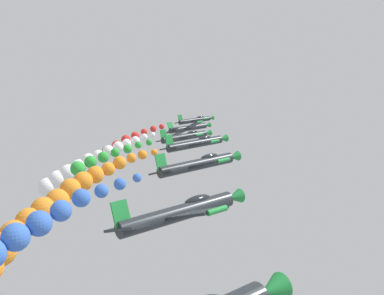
# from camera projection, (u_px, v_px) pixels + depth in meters

# --- Properties ---
(airplane_lead) EXTENTS (9.32, 10.35, 3.25)m
(airplane_lead) POSITION_uv_depth(u_px,v_px,m) (195.00, 120.00, 110.97)
(airplane_lead) COLOR #23282D
(smoke_trail_lead) EXTENTS (2.33, 17.51, 5.44)m
(smoke_trail_lead) POSITION_uv_depth(u_px,v_px,m) (126.00, 141.00, 100.40)
(smoke_trail_lead) COLOR red
(airplane_left_inner) EXTENTS (8.72, 10.35, 4.57)m
(airplane_left_inner) POSITION_uv_depth(u_px,v_px,m) (189.00, 128.00, 94.77)
(airplane_left_inner) COLOR #23282D
(smoke_trail_left_inner) EXTENTS (5.38, 23.84, 9.40)m
(smoke_trail_left_inner) POSITION_uv_depth(u_px,v_px,m) (77.00, 169.00, 83.33)
(smoke_trail_left_inner) COLOR white
(airplane_right_inner) EXTENTS (9.26, 10.35, 3.35)m
(airplane_right_inner) POSITION_uv_depth(u_px,v_px,m) (185.00, 137.00, 79.00)
(airplane_right_inner) COLOR #23282D
(smoke_trail_right_inner) EXTENTS (2.44, 13.73, 3.92)m
(smoke_trail_right_inner) POSITION_uv_depth(u_px,v_px,m) (99.00, 160.00, 70.00)
(smoke_trail_right_inner) COLOR green
(airplane_left_outer) EXTENTS (9.27, 10.35, 3.33)m
(airplane_left_outer) POSITION_uv_depth(u_px,v_px,m) (196.00, 143.00, 63.64)
(airplane_left_outer) COLOR #23282D
(smoke_trail_left_outer) EXTENTS (7.45, 24.77, 8.78)m
(smoke_trail_left_outer) POSITION_uv_depth(u_px,v_px,m) (32.00, 223.00, 47.69)
(smoke_trail_left_outer) COLOR orange
(airplane_right_outer) EXTENTS (9.12, 10.35, 3.57)m
(airplane_right_outer) POSITION_uv_depth(u_px,v_px,m) (198.00, 164.00, 47.06)
(airplane_right_outer) COLOR #23282D
(smoke_trail_right_outer) EXTENTS (3.48, 15.15, 4.15)m
(smoke_trail_right_outer) POSITION_uv_depth(u_px,v_px,m) (36.00, 226.00, 36.19)
(smoke_trail_right_outer) COLOR blue
(airplane_trailing) EXTENTS (9.00, 10.35, 3.91)m
(airplane_trailing) POSITION_uv_depth(u_px,v_px,m) (180.00, 212.00, 31.20)
(airplane_trailing) COLOR #23282D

